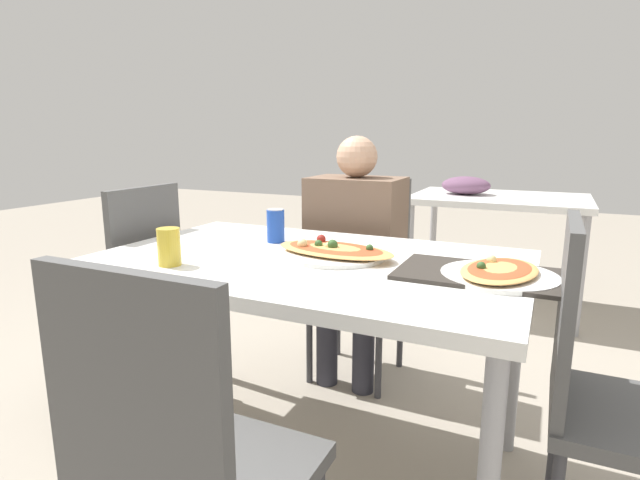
% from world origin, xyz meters
% --- Properties ---
extents(ground_plane, '(14.00, 14.00, 0.00)m').
position_xyz_m(ground_plane, '(0.00, 0.00, 0.00)').
color(ground_plane, '#9E9384').
extents(dining_table, '(1.39, 0.88, 0.76)m').
position_xyz_m(dining_table, '(0.00, 0.00, 0.69)').
color(dining_table, white).
rests_on(dining_table, ground_plane).
extents(chair_far_seated, '(0.40, 0.40, 0.95)m').
position_xyz_m(chair_far_seated, '(-0.09, 0.77, 0.53)').
color(chair_far_seated, '#4C4C4C').
rests_on(chair_far_seated, ground_plane).
extents(chair_near_camera, '(0.40, 0.40, 0.95)m').
position_xyz_m(chair_near_camera, '(0.12, -0.77, 0.53)').
color(chair_near_camera, '#4C4C4C').
rests_on(chair_near_camera, ground_plane).
extents(chair_side_left, '(0.40, 0.40, 0.95)m').
position_xyz_m(chair_side_left, '(-0.88, 0.07, 0.53)').
color(chair_side_left, '#4C4C4C').
rests_on(chair_side_left, ground_plane).
extents(chair_side_right, '(0.40, 0.40, 0.95)m').
position_xyz_m(chair_side_right, '(0.88, -0.08, 0.53)').
color(chair_side_right, '#4C4C4C').
rests_on(chair_side_right, ground_plane).
extents(person_seated, '(0.41, 0.30, 1.15)m').
position_xyz_m(person_seated, '(-0.09, 0.65, 0.68)').
color(person_seated, '#2D2D38').
rests_on(person_seated, ground_plane).
extents(pizza_main, '(0.44, 0.34, 0.06)m').
position_xyz_m(pizza_main, '(0.07, 0.05, 0.77)').
color(pizza_main, white).
rests_on(pizza_main, dining_table).
extents(soda_can, '(0.07, 0.07, 0.12)m').
position_xyz_m(soda_can, '(-0.22, 0.17, 0.82)').
color(soda_can, '#1E47B2').
rests_on(soda_can, dining_table).
extents(drink_glass, '(0.07, 0.07, 0.12)m').
position_xyz_m(drink_glass, '(-0.34, -0.27, 0.81)').
color(drink_glass, gold).
rests_on(drink_glass, dining_table).
extents(serving_tray, '(0.45, 0.29, 0.01)m').
position_xyz_m(serving_tray, '(0.54, 0.01, 0.76)').
color(serving_tray, '#332D28').
rests_on(serving_tray, dining_table).
extents(pizza_second, '(0.32, 0.35, 0.05)m').
position_xyz_m(pizza_second, '(0.60, 0.01, 0.77)').
color(pizza_second, white).
rests_on(pizza_second, dining_table).
extents(background_table, '(1.10, 0.80, 0.88)m').
position_xyz_m(background_table, '(0.36, 2.03, 0.70)').
color(background_table, white).
rests_on(background_table, ground_plane).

